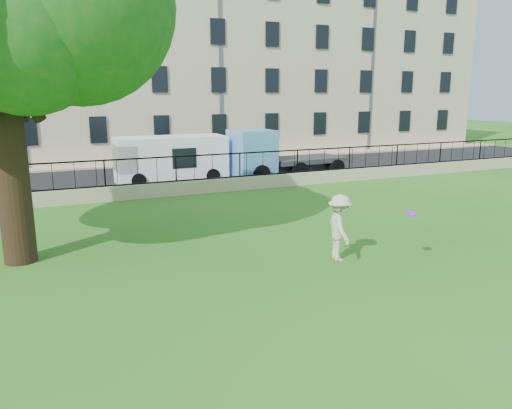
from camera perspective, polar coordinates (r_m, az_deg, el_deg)
name	(u,v)px	position (r m, az deg, el deg)	size (l,w,h in m)	color
ground	(317,293)	(11.49, 7.03, -10.03)	(120.00, 120.00, 0.00)	#1F6518
retaining_wall	(177,188)	(22.15, -9.06, 1.84)	(50.00, 0.40, 0.60)	tan
iron_railing	(176,169)	(22.00, -9.13, 4.02)	(50.00, 0.05, 1.13)	black
street	(153,178)	(26.70, -11.66, 2.94)	(60.00, 9.00, 0.01)	black
sidewalk	(135,164)	(31.74, -13.71, 4.46)	(60.00, 1.40, 0.12)	tan
building_row	(114,55)	(37.11, -15.96, 16.11)	(56.40, 10.40, 13.80)	beige
man	(340,228)	(13.50, 9.53, -2.62)	(1.15, 0.66, 1.79)	beige
frisbee	(411,214)	(13.36, 17.33, -1.01)	(0.27, 0.27, 0.03)	#7F26D9
white_van	(171,159)	(25.43, -9.67, 5.12)	(5.41, 2.11, 2.27)	white
blue_truck	(286,153)	(26.60, 3.49, 5.91)	(6.08, 2.16, 2.55)	#5F9DDF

